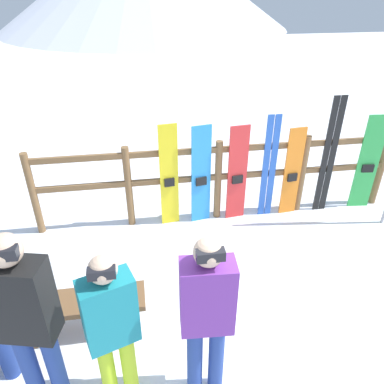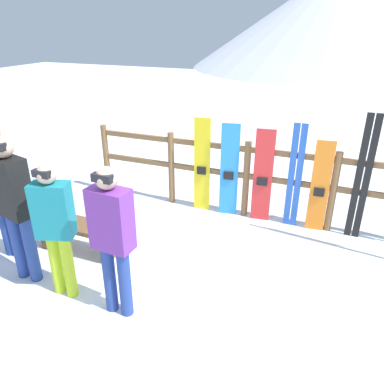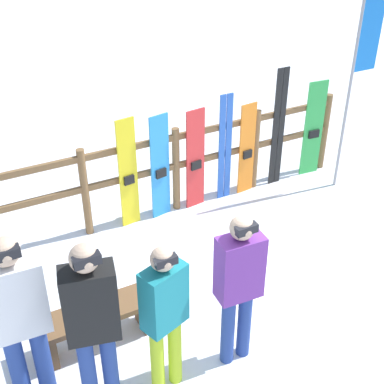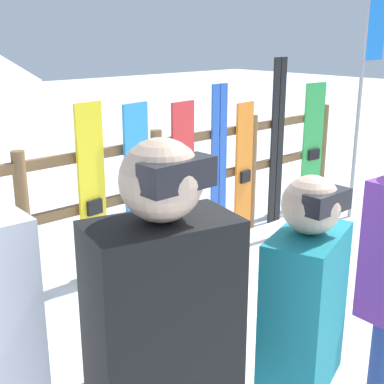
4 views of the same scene
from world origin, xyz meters
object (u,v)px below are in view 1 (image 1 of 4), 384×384
person_black (26,316)px  ski_pair_black (329,157)px  person_teal (111,325)px  person_purple (207,311)px  snowboard_orange (292,173)px  snowboard_green (368,163)px  snowboard_yellow (169,177)px  bench (80,309)px  snowboard_blue (201,176)px  snowboard_red (237,174)px  ski_pair_blue (269,168)px

person_black → ski_pair_black: size_ratio=0.99×
person_teal → person_purple: (0.72, -0.02, 0.05)m
person_purple → snowboard_orange: bearing=55.7°
snowboard_green → snowboard_yellow: bearing=180.0°
bench → snowboard_yellow: snowboard_yellow is taller
snowboard_green → person_black: bearing=-149.7°
bench → person_purple: 1.50m
person_black → person_purple: 1.32m
person_teal → ski_pair_black: bearing=40.5°
bench → person_black: size_ratio=0.73×
snowboard_blue → snowboard_red: 0.52m
person_black → snowboard_orange: bearing=38.9°
snowboard_red → ski_pair_blue: (0.46, 0.00, 0.07)m
ski_pair_blue → snowboard_orange: (0.36, -0.00, -0.11)m
person_teal → ski_pair_black: ski_pair_black is taller
snowboard_yellow → ski_pair_black: bearing=0.1°
snowboard_orange → ski_pair_black: size_ratio=0.77×
snowboard_blue → bench: bearing=-130.4°
person_black → ski_pair_blue: 3.68m
snowboard_yellow → snowboard_blue: 0.45m
snowboard_yellow → snowboard_green: bearing=-0.0°
bench → person_teal: 1.04m
person_black → person_purple: bearing=-4.0°
person_black → snowboard_yellow: size_ratio=1.16×
person_black → person_purple: size_ratio=1.07×
bench → snowboard_orange: (2.86, 1.79, 0.36)m
person_black → ski_pair_blue: person_black is taller
person_teal → snowboard_orange: bearing=45.9°
ski_pair_black → ski_pair_blue: bearing=180.0°
person_teal → person_purple: bearing=-1.6°
person_purple → snowboard_yellow: (-0.03, 2.57, -0.21)m
bench → snowboard_green: 4.42m
bench → snowboard_orange: size_ratio=0.94×
snowboard_yellow → snowboard_blue: size_ratio=1.03×
person_teal → snowboard_yellow: person_teal is taller
person_purple → ski_pair_blue: bearing=61.6°
person_black → snowboard_orange: person_black is taller
snowboard_red → snowboard_orange: size_ratio=1.06×
person_purple → ski_pair_black: (2.27, 2.57, -0.07)m
person_teal → snowboard_yellow: size_ratio=1.03×
snowboard_blue → ski_pair_blue: bearing=0.2°
person_black → person_teal: 0.61m
snowboard_red → snowboard_green: bearing=0.0°
person_teal → snowboard_blue: (1.13, 2.55, -0.18)m
snowboard_yellow → snowboard_orange: snowboard_yellow is taller
snowboard_yellow → snowboard_blue: (0.45, -0.00, -0.02)m
ski_pair_blue → ski_pair_black: bearing=0.0°
person_purple → ski_pair_blue: size_ratio=1.05×
person_teal → snowboard_red: bearing=57.1°
person_black → snowboard_red: (2.24, 2.47, -0.31)m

